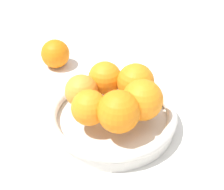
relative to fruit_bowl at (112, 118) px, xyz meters
name	(u,v)px	position (x,y,z in m)	size (l,w,h in m)	color
ground_plane	(112,126)	(0.00, 0.00, -0.02)	(4.00, 4.00, 0.00)	silver
fruit_bowl	(112,118)	(0.00, 0.00, 0.00)	(0.25, 0.25, 0.04)	silver
orange_pile	(116,95)	(-0.01, 0.00, 0.06)	(0.18, 0.18, 0.08)	orange
stray_orange	(55,54)	(0.24, -0.10, 0.01)	(0.07, 0.07, 0.07)	orange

